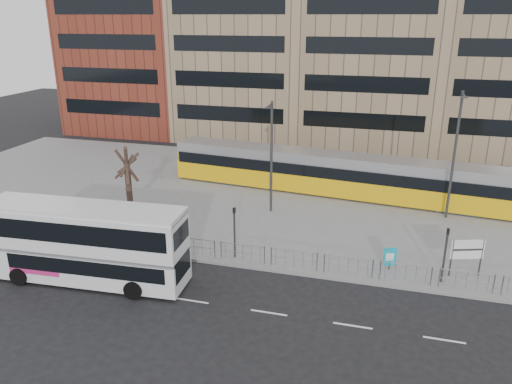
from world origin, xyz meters
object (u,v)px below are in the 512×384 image
(double_decker_bus, at_px, (86,241))
(ad_panel, at_px, (390,257))
(traffic_light_west, at_px, (234,226))
(lamp_post_east, at_px, (455,151))
(tram, at_px, (339,174))
(lamp_post_west, at_px, (271,153))
(traffic_light_east, at_px, (446,248))
(bare_tree, at_px, (125,144))
(pedestrian, at_px, (129,199))
(station_sign, at_px, (467,251))

(double_decker_bus, bearing_deg, ad_panel, 15.48)
(traffic_light_west, relative_size, lamp_post_east, 0.35)
(tram, relative_size, ad_panel, 20.78)
(double_decker_bus, height_order, lamp_post_west, lamp_post_west)
(traffic_light_east, distance_m, bare_tree, 21.41)
(ad_panel, relative_size, traffic_light_west, 0.43)
(pedestrian, distance_m, lamp_post_east, 22.83)
(station_sign, distance_m, ad_panel, 4.04)
(traffic_light_east, xyz_separation_m, lamp_post_west, (-11.19, 7.41, 2.37))
(tram, distance_m, lamp_post_east, 8.96)
(traffic_light_west, height_order, lamp_post_east, lamp_post_east)
(traffic_light_west, xyz_separation_m, lamp_post_east, (12.42, 9.69, 2.81))
(pedestrian, xyz_separation_m, bare_tree, (0.34, -0.49, 4.19))
(ad_panel, height_order, lamp_post_west, lamp_post_west)
(traffic_light_west, bearing_deg, bare_tree, 160.66)
(double_decker_bus, relative_size, bare_tree, 1.51)
(tram, xyz_separation_m, lamp_post_east, (7.87, -2.87, 3.16))
(ad_panel, distance_m, lamp_post_east, 10.41)
(traffic_light_east, relative_size, bare_tree, 0.43)
(tram, bearing_deg, pedestrian, -145.47)
(double_decker_bus, distance_m, bare_tree, 9.73)
(pedestrian, relative_size, traffic_light_east, 0.59)
(ad_panel, bearing_deg, lamp_post_east, 49.91)
(pedestrian, relative_size, traffic_light_west, 0.59)
(bare_tree, bearing_deg, tram, 30.32)
(tram, relative_size, traffic_light_west, 8.92)
(lamp_post_west, bearing_deg, station_sign, -26.99)
(traffic_light_east, height_order, bare_tree, bare_tree)
(traffic_light_east, height_order, lamp_post_east, lamp_post_east)
(ad_panel, relative_size, bare_tree, 0.19)
(double_decker_bus, relative_size, lamp_post_west, 1.36)
(station_sign, height_order, pedestrian, station_sign)
(lamp_post_west, bearing_deg, ad_panel, -38.59)
(pedestrian, xyz_separation_m, traffic_light_east, (21.07, -4.82, 1.06))
(double_decker_bus, xyz_separation_m, ad_panel, (15.54, 5.26, -1.39))
(station_sign, xyz_separation_m, traffic_light_east, (-1.23, -1.08, 0.51))
(station_sign, xyz_separation_m, traffic_light_west, (-12.71, -1.25, 0.51))
(ad_panel, bearing_deg, lamp_post_west, 123.70)
(traffic_light_west, bearing_deg, pedestrian, 159.08)
(tram, relative_size, lamp_post_east, 3.14)
(lamp_post_east, height_order, bare_tree, lamp_post_east)
(bare_tree, bearing_deg, lamp_post_east, 13.49)
(ad_panel, relative_size, traffic_light_east, 0.43)
(traffic_light_west, height_order, bare_tree, bare_tree)
(traffic_light_east, xyz_separation_m, lamp_post_east, (0.94, 9.52, 2.81))
(station_sign, height_order, lamp_post_east, lamp_post_east)
(lamp_post_west, xyz_separation_m, lamp_post_east, (12.13, 2.12, 0.44))
(lamp_post_east, relative_size, bare_tree, 1.23)
(traffic_light_west, xyz_separation_m, bare_tree, (-9.25, 4.49, 3.12))
(ad_panel, xyz_separation_m, pedestrian, (-18.35, 4.18, 0.14))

